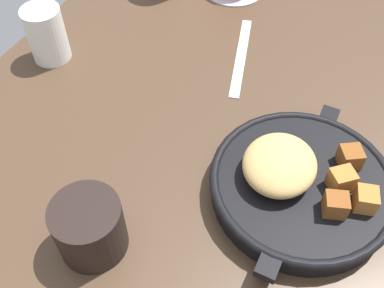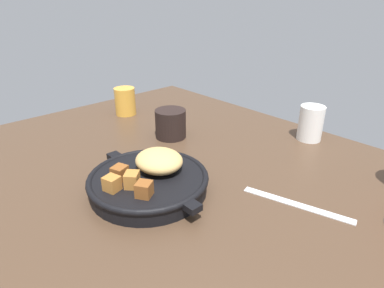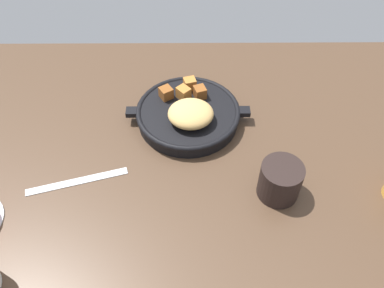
{
  "view_description": "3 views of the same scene",
  "coord_description": "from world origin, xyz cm",
  "views": [
    {
      "loc": [
        -32.43,
        -13.02,
        48.82
      ],
      "look_at": [
        -1.54,
        2.1,
        6.72
      ],
      "focal_mm": 42.1,
      "sensor_mm": 36.0,
      "label": 1
    },
    {
      "loc": [
        47.12,
        -41.66,
        35.11
      ],
      "look_at": [
        -2.06,
        3.55,
        3.89
      ],
      "focal_mm": 30.66,
      "sensor_mm": 36.0,
      "label": 2
    },
    {
      "loc": [
        1.46,
        52.27,
        64.56
      ],
      "look_at": [
        1.12,
        2.57,
        7.89
      ],
      "focal_mm": 37.48,
      "sensor_mm": 36.0,
      "label": 3
    }
  ],
  "objects": [
    {
      "name": "ground_plane",
      "position": [
        0.0,
        0.0,
        -1.2
      ],
      "size": [
        110.54,
        82.89,
        2.4
      ],
      "primitive_type": "cube",
      "color": "#473323"
    },
    {
      "name": "cast_iron_skillet",
      "position": [
        1.83,
        -11.14,
        2.49
      ],
      "size": [
        27.41,
        23.11,
        7.23
      ],
      "color": "black",
      "rests_on": "ground_plane"
    },
    {
      "name": "butter_knife",
      "position": [
        23.86,
        5.46,
        0.18
      ],
      "size": [
        19.61,
        6.94,
        0.36
      ],
      "primitive_type": "cube",
      "rotation": [
        0.0,
        0.0,
        0.27
      ],
      "color": "silver",
      "rests_on": "ground_plane"
    },
    {
      "name": "coffee_mug_dark",
      "position": [
        -15.34,
        8.17,
        3.73
      ],
      "size": [
        8.0,
        8.0,
        7.46
      ],
      "primitive_type": "cylinder",
      "color": "black",
      "rests_on": "ground_plane"
    }
  ]
}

